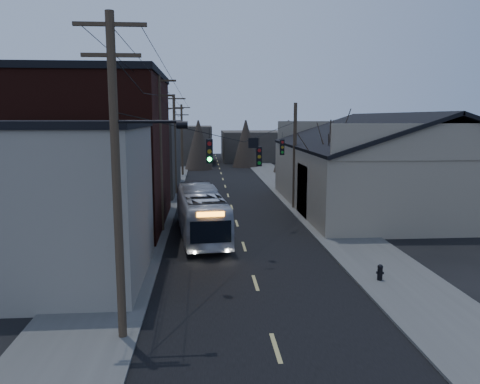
% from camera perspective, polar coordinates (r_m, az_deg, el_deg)
% --- Properties ---
extents(ground, '(160.00, 160.00, 0.00)m').
position_cam_1_polar(ground, '(14.15, 5.70, -22.16)').
color(ground, black).
rests_on(ground, ground).
extents(road_surface, '(9.00, 110.00, 0.02)m').
position_cam_1_polar(road_surface, '(42.60, -1.34, -0.86)').
color(road_surface, black).
rests_on(road_surface, ground).
extents(sidewalk_left, '(4.00, 110.00, 0.12)m').
position_cam_1_polar(sidewalk_left, '(42.75, -10.07, -0.89)').
color(sidewalk_left, '#474744').
rests_on(sidewalk_left, ground).
extents(sidewalk_right, '(4.00, 110.00, 0.12)m').
position_cam_1_polar(sidewalk_right, '(43.42, 7.26, -0.67)').
color(sidewalk_right, '#474744').
rests_on(sidewalk_right, ground).
extents(building_clapboard, '(8.00, 8.00, 7.00)m').
position_cam_1_polar(building_clapboard, '(22.31, -22.02, -1.49)').
color(building_clapboard, slate).
rests_on(building_clapboard, ground).
extents(building_brick, '(10.00, 12.00, 10.00)m').
position_cam_1_polar(building_brick, '(32.93, -18.10, 4.54)').
color(building_brick, black).
rests_on(building_brick, ground).
extents(building_left_far, '(9.00, 14.00, 7.00)m').
position_cam_1_polar(building_left_far, '(48.61, -13.02, 4.29)').
color(building_left_far, '#36302B').
rests_on(building_left_far, ground).
extents(warehouse, '(16.16, 20.60, 7.73)m').
position_cam_1_polar(warehouse, '(40.19, 17.91, 1.98)').
color(warehouse, gray).
rests_on(warehouse, ground).
extents(building_far_left, '(10.00, 12.00, 6.00)m').
position_cam_1_polar(building_far_left, '(77.12, -7.23, 5.74)').
color(building_far_left, '#36302B').
rests_on(building_far_left, ground).
extents(building_far_right, '(12.00, 14.00, 5.00)m').
position_cam_1_polar(building_far_right, '(82.57, 2.04, 5.67)').
color(building_far_right, '#36302B').
rests_on(building_far_right, ground).
extents(bare_tree, '(0.40, 0.40, 7.20)m').
position_cam_1_polar(bare_tree, '(33.29, 10.84, 2.45)').
color(bare_tree, black).
rests_on(bare_tree, ground).
extents(utility_lines, '(11.24, 45.28, 10.50)m').
position_cam_1_polar(utility_lines, '(36.14, -5.82, 5.23)').
color(utility_lines, '#382B1E').
rests_on(utility_lines, ground).
extents(bus, '(3.53, 10.74, 2.94)m').
position_cam_1_polar(bus, '(29.21, -4.78, -2.56)').
color(bus, '#B1B5BE').
rests_on(bus, ground).
extents(parked_car, '(1.92, 4.36, 1.39)m').
position_cam_1_polar(parked_car, '(41.79, -5.40, -0.13)').
color(parked_car, '#B9BAC1').
rests_on(parked_car, ground).
extents(fire_hydrant, '(0.35, 0.25, 0.73)m').
position_cam_1_polar(fire_hydrant, '(22.14, 16.70, -9.28)').
color(fire_hydrant, black).
rests_on(fire_hydrant, sidewalk_right).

